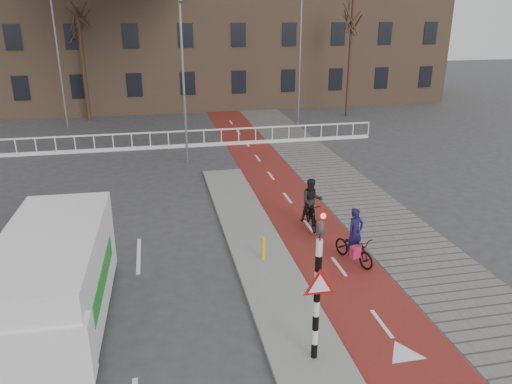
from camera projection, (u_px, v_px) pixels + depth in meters
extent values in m
plane|color=#38383A|center=(312.00, 309.00, 13.09)|extent=(120.00, 120.00, 0.00)
cube|color=maroon|center=(276.00, 183.00, 22.56)|extent=(2.50, 60.00, 0.01)
cube|color=slate|center=(335.00, 179.00, 23.09)|extent=(3.00, 60.00, 0.01)
cube|color=gray|center=(255.00, 243.00, 16.61)|extent=(1.80, 16.00, 0.12)
cylinder|color=black|center=(317.00, 301.00, 10.59)|extent=(0.14, 0.14, 2.88)
imported|color=black|center=(320.00, 222.00, 9.96)|extent=(0.13, 0.16, 0.80)
cylinder|color=#FF0C05|center=(323.00, 216.00, 9.77)|extent=(0.11, 0.02, 0.11)
cylinder|color=yellow|center=(263.00, 248.00, 15.30)|extent=(0.12, 0.12, 0.74)
imported|color=black|center=(354.00, 249.00, 15.35)|extent=(1.12, 1.77, 0.88)
imported|color=#17103F|center=(355.00, 232.00, 15.16)|extent=(0.65, 0.53, 1.53)
cube|color=#C21B49|center=(355.00, 252.00, 14.78)|extent=(0.35, 0.28, 0.36)
imported|color=black|center=(311.00, 214.00, 17.74)|extent=(0.66, 1.74, 1.02)
imported|color=black|center=(312.00, 201.00, 17.56)|extent=(0.84, 0.68, 1.60)
cube|color=white|center=(54.00, 278.00, 12.03)|extent=(2.44, 5.71, 2.25)
cube|color=#1E8C27|center=(4.00, 286.00, 11.85)|extent=(0.14, 3.60, 0.55)
cube|color=#1E8C27|center=(104.00, 277.00, 12.28)|extent=(0.14, 3.60, 0.55)
cube|color=black|center=(30.00, 323.00, 9.63)|extent=(2.03, 0.12, 0.90)
cylinder|color=black|center=(89.00, 355.00, 10.73)|extent=(0.31, 0.80, 0.79)
cylinder|color=black|center=(37.00, 275.00, 13.96)|extent=(0.31, 0.80, 0.79)
cylinder|color=black|center=(107.00, 269.00, 14.27)|extent=(0.31, 0.80, 0.79)
cube|color=silver|center=(131.00, 134.00, 27.43)|extent=(28.00, 0.08, 0.08)
cube|color=silver|center=(132.00, 148.00, 27.72)|extent=(28.00, 0.10, 0.20)
cube|color=#7F6047|center=(156.00, 27.00, 39.85)|extent=(46.00, 10.00, 12.00)
cylinder|color=black|center=(83.00, 66.00, 34.01)|extent=(0.28, 0.28, 7.51)
cylinder|color=black|center=(350.00, 60.00, 35.32)|extent=(0.21, 0.21, 8.01)
cylinder|color=slate|center=(184.00, 86.00, 23.98)|extent=(0.12, 0.12, 7.82)
cylinder|color=slate|center=(59.00, 60.00, 31.65)|extent=(0.12, 0.12, 8.65)
cylinder|color=slate|center=(300.00, 57.00, 32.13)|extent=(0.12, 0.12, 8.92)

